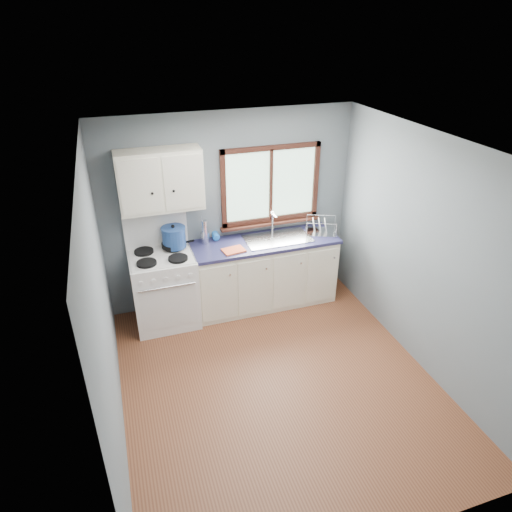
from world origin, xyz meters
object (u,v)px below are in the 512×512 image
object	(u,v)px
base_cabinets	(264,275)
skillet	(173,245)
gas_range	(164,287)
thermos	(205,232)
sink	(277,243)
stockpot	(174,237)
utensil_crock	(205,237)
dish_rack	(320,229)

from	to	relation	value
base_cabinets	skillet	distance (m)	1.28
gas_range	thermos	size ratio (longest dim) A/B	4.36
sink	skillet	size ratio (longest dim) A/B	2.01
stockpot	utensil_crock	bearing A→B (deg)	10.58
gas_range	dish_rack	xyz separation A→B (m)	(2.08, 0.02, 0.48)
gas_range	sink	size ratio (longest dim) A/B	1.62
stockpot	base_cabinets	bearing A→B (deg)	-5.90
sink	dish_rack	world-z (taller)	sink
skillet	base_cabinets	bearing A→B (deg)	-12.53
utensil_crock	thermos	distance (m)	0.09
sink	thermos	world-z (taller)	thermos
skillet	dish_rack	world-z (taller)	dish_rack
skillet	stockpot	bearing A→B (deg)	-10.17
sink	stockpot	size ratio (longest dim) A/B	2.51
base_cabinets	utensil_crock	bearing A→B (deg)	165.36
base_cabinets	thermos	distance (m)	1.00
gas_range	stockpot	bearing A→B (deg)	35.26
sink	stockpot	distance (m)	1.32
sink	thermos	distance (m)	0.95
skillet	utensil_crock	bearing A→B (deg)	3.35
sink	stockpot	xyz separation A→B (m)	(-1.30, 0.12, 0.23)
base_cabinets	utensil_crock	size ratio (longest dim) A/B	5.27
skillet	thermos	xyz separation A→B (m)	(0.40, 0.04, 0.09)
base_cabinets	dish_rack	distance (m)	0.96
sink	thermos	bearing A→B (deg)	170.51
thermos	dish_rack	xyz separation A→B (m)	(1.51, -0.15, -0.10)
gas_range	base_cabinets	xyz separation A→B (m)	(1.31, 0.02, -0.08)
dish_rack	base_cabinets	bearing A→B (deg)	-156.29
skillet	thermos	size ratio (longest dim) A/B	1.34
gas_range	sink	distance (m)	1.53
base_cabinets	thermos	world-z (taller)	thermos
stockpot	utensil_crock	xyz separation A→B (m)	(0.39, 0.07, -0.10)
base_cabinets	dish_rack	size ratio (longest dim) A/B	3.85
stockpot	thermos	size ratio (longest dim) A/B	1.07
base_cabinets	stockpot	bearing A→B (deg)	174.10
gas_range	utensil_crock	bearing A→B (deg)	19.60
dish_rack	stockpot	bearing A→B (deg)	-159.80
sink	thermos	size ratio (longest dim) A/B	2.69
skillet	stockpot	size ratio (longest dim) A/B	1.25
stockpot	dish_rack	bearing A→B (deg)	-3.48
gas_range	thermos	xyz separation A→B (m)	(0.58, 0.17, 0.58)
skillet	dish_rack	xyz separation A→B (m)	(1.91, -0.12, -0.01)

